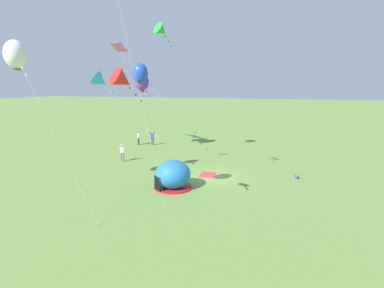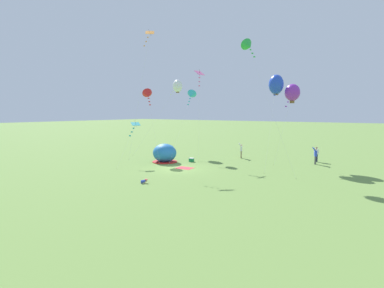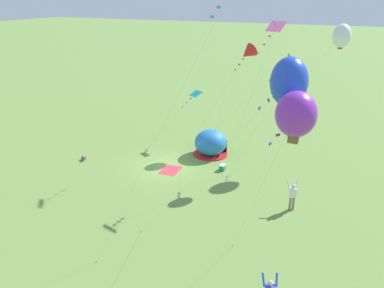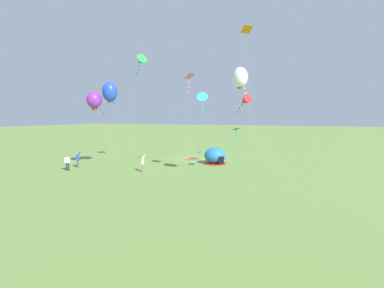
# 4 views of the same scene
# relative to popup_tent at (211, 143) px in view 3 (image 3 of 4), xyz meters

# --- Properties ---
(ground_plane) EXTENTS (300.00, 300.00, 0.00)m
(ground_plane) POSITION_rel_popup_tent_xyz_m (3.56, -2.23, -1.00)
(ground_plane) COLOR olive
(popup_tent) EXTENTS (2.81, 2.81, 2.10)m
(popup_tent) POSITION_rel_popup_tent_xyz_m (0.00, 0.00, 0.00)
(popup_tent) COLOR #2672BF
(popup_tent) RESTS_ON ground
(picnic_blanket) EXTENTS (1.78, 1.40, 0.01)m
(picnic_blanket) POSITION_rel_popup_tent_xyz_m (4.00, -1.64, -0.99)
(picnic_blanket) COLOR #CC333D
(picnic_blanket) RESTS_ON ground
(cooler_box) EXTENTS (0.54, 0.39, 0.44)m
(cooler_box) POSITION_rel_popup_tent_xyz_m (2.37, 1.91, -0.78)
(cooler_box) COLOR #1E8C4C
(cooler_box) RESTS_ON ground
(toddler_crawling) EXTENTS (0.39, 0.55, 0.32)m
(toddler_crawling) POSITION_rel_popup_tent_xyz_m (5.16, -8.74, -0.82)
(toddler_crawling) COLOR blue
(toddler_crawling) RESTS_ON ground
(person_with_toddler) EXTENTS (0.63, 0.72, 1.89)m
(person_with_toddler) POSITION_rel_popup_tent_xyz_m (5.86, 7.61, 0.00)
(person_with_toddler) COLOR #8C7251
(person_with_toddler) RESTS_ON ground
(kite_cyan) EXTENTS (2.91, 8.12, 8.49)m
(kite_cyan) POSITION_rel_popup_tent_xyz_m (-0.19, 5.53, 6.77)
(kite_cyan) COLOR silver
(kite_cyan) RESTS_ON ground
(kite_white) EXTENTS (2.91, 7.49, 10.23)m
(kite_white) POSITION_rel_popup_tent_xyz_m (-4.64, 8.52, 8.34)
(kite_white) COLOR silver
(kite_white) RESTS_ON ground
(kite_blue) EXTENTS (2.40, 7.83, 9.82)m
(kite_blue) POSITION_rel_popup_tent_xyz_m (10.07, 7.44, 7.72)
(kite_blue) COLOR silver
(kite_blue) RESTS_ON ground
(kite_purple) EXTENTS (1.78, 3.46, 8.76)m
(kite_purple) POSITION_rel_popup_tent_xyz_m (11.70, 8.11, 6.81)
(kite_purple) COLOR silver
(kite_purple) RESTS_ON ground
(kite_red) EXTENTS (5.94, 4.53, 8.56)m
(kite_red) POSITION_rel_popup_tent_xyz_m (-3.89, 1.57, 6.77)
(kite_red) COLOR silver
(kite_red) RESTS_ON ground
(kite_pink) EXTENTS (2.22, 3.32, 10.74)m
(kite_pink) POSITION_rel_popup_tent_xyz_m (1.57, 4.75, 9.07)
(kite_pink) COLOR silver
(kite_pink) RESTS_ON ground
(kite_teal) EXTENTS (1.56, 4.32, 4.76)m
(kite_teal) POSITION_rel_popup_tent_xyz_m (-2.15, -2.47, 3.18)
(kite_teal) COLOR silver
(kite_teal) RESTS_ON ground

